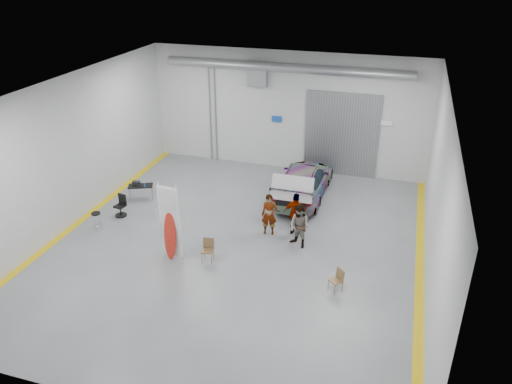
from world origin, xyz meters
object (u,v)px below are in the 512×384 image
(surfboard_display, at_px, (171,229))
(shop_stool, at_px, (97,221))
(folding_chair_near, at_px, (208,254))
(sedan_car, at_px, (303,181))
(person_c, at_px, (296,214))
(work_table, at_px, (139,185))
(folding_chair_far, at_px, (335,285))
(office_chair, at_px, (121,207))
(person_a, at_px, (269,215))
(person_b, at_px, (299,226))

(surfboard_display, bearing_deg, shop_stool, 171.73)
(folding_chair_near, bearing_deg, sedan_car, 62.38)
(person_c, xyz_separation_m, folding_chair_near, (-2.63, -2.82, -0.62))
(person_c, height_order, work_table, person_c)
(folding_chair_far, xyz_separation_m, office_chair, (-9.60, 2.59, 0.16))
(person_a, distance_m, work_table, 6.57)
(sedan_car, relative_size, folding_chair_far, 6.40)
(person_a, height_order, office_chair, person_a)
(work_table, bearing_deg, sedan_car, 19.41)
(person_c, bearing_deg, person_a, 18.63)
(person_a, xyz_separation_m, office_chair, (-6.46, -0.40, -0.44))
(person_a, height_order, person_b, person_b)
(surfboard_display, height_order, folding_chair_near, surfboard_display)
(person_a, xyz_separation_m, person_b, (1.35, -0.60, 0.02))
(sedan_car, relative_size, person_c, 2.92)
(work_table, bearing_deg, surfboard_display, -48.56)
(surfboard_display, xyz_separation_m, shop_stool, (-3.86, 1.04, -0.87))
(folding_chair_near, bearing_deg, folding_chair_far, -13.62)
(surfboard_display, bearing_deg, sedan_car, 68.56)
(shop_stool, bearing_deg, person_c, 14.47)
(folding_chair_far, bearing_deg, work_table, -160.83)
(person_a, distance_m, surfboard_display, 4.04)
(person_b, distance_m, folding_chair_far, 3.05)
(person_a, height_order, work_table, person_a)
(surfboard_display, distance_m, office_chair, 4.36)
(sedan_car, height_order, folding_chair_near, sedan_car)
(shop_stool, bearing_deg, person_a, 14.43)
(work_table, relative_size, office_chair, 1.29)
(surfboard_display, bearing_deg, work_table, 138.25)
(person_a, bearing_deg, person_b, -33.36)
(person_b, xyz_separation_m, shop_stool, (-8.12, -1.14, -0.50))
(person_a, height_order, shop_stool, person_a)
(sedan_car, distance_m, person_a, 3.76)
(folding_chair_near, bearing_deg, person_a, 49.45)
(sedan_car, relative_size, work_table, 4.27)
(sedan_car, height_order, person_b, person_b)
(work_table, xyz_separation_m, office_chair, (-0.02, -1.63, -0.27))
(person_c, distance_m, folding_chair_near, 3.90)
(sedan_car, xyz_separation_m, person_a, (-0.58, -3.71, 0.10))
(person_a, height_order, folding_chair_near, person_a)
(sedan_car, distance_m, folding_chair_near, 6.65)
(person_a, relative_size, surfboard_display, 0.55)
(work_table, bearing_deg, folding_chair_far, -23.76)
(folding_chair_near, distance_m, shop_stool, 5.23)
(folding_chair_near, bearing_deg, shop_stool, 162.74)
(shop_stool, bearing_deg, person_b, 8.03)
(sedan_car, relative_size, shop_stool, 6.88)
(folding_chair_near, relative_size, office_chair, 0.91)
(sedan_car, bearing_deg, person_c, 97.55)
(shop_stool, bearing_deg, folding_chair_far, -7.17)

